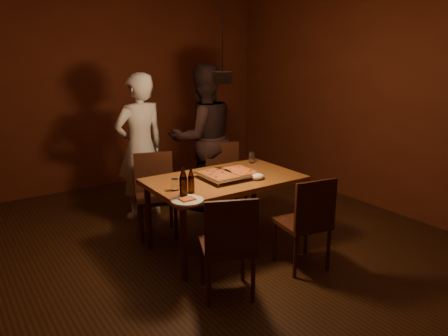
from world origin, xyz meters
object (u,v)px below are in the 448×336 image
diner_white (140,147)px  pizza_tray (228,175)px  chair_far_left (155,187)px  chair_near_right (308,215)px  beer_bottle_a (183,183)px  diner_dark (203,138)px  chair_far_right (225,173)px  pendant_lamp (222,76)px  chair_near_left (229,238)px  plate_slice (187,200)px  dining_table (224,185)px  beer_bottle_b (191,181)px

diner_white → pizza_tray: bearing=100.2°
chair_far_left → chair_near_right: size_ratio=1.10×
chair_far_left → diner_white: size_ratio=0.31×
beer_bottle_a → diner_dark: (1.08, 1.45, 0.02)m
beer_bottle_a → diner_white: diner_white is taller
chair_far_right → beer_bottle_a: size_ratio=1.95×
chair_far_right → pizza_tray: 0.92m
chair_far_left → chair_near_right: same height
beer_bottle_a → pendant_lamp: pendant_lamp is taller
diner_white → chair_near_left: bearing=79.5°
chair_near_right → plate_slice: size_ratio=1.75×
chair_near_right → plate_slice: bearing=167.2°
chair_near_left → chair_near_right: bearing=23.6°
dining_table → beer_bottle_a: (-0.62, -0.30, 0.21)m
dining_table → plate_slice: 0.77m
dining_table → pendant_lamp: bearing=-126.6°
diner_white → pendant_lamp: pendant_lamp is taller
diner_white → pendant_lamp: (0.17, -1.50, 0.89)m
chair_far_right → chair_near_right: same height
chair_near_right → diner_white: bearing=118.1°
pendant_lamp → dining_table: bearing=53.4°
chair_near_left → pizza_tray: bearing=79.0°
pizza_tray → diner_dark: size_ratio=0.30×
chair_near_right → pizza_tray: (-0.33, 0.80, 0.24)m
chair_far_right → dining_table: bearing=72.7°
dining_table → chair_far_right: chair_far_right is taller
chair_far_left → dining_table: bearing=138.9°
chair_near_left → diner_white: (0.17, 2.10, 0.33)m
chair_near_left → chair_near_right: same height
dining_table → diner_white: size_ratio=0.86×
chair_near_left → beer_bottle_b: (0.00, 0.60, 0.33)m
plate_slice → diner_white: (0.31, 1.68, 0.11)m
chair_far_left → diner_white: (0.08, 0.54, 0.33)m
chair_far_right → beer_bottle_b: 1.43m
dining_table → beer_bottle_b: size_ratio=6.65×
chair_near_right → pizza_tray: bearing=121.9°
beer_bottle_a → beer_bottle_b: 0.14m
chair_near_left → diner_dark: diner_dark is taller
beer_bottle_a → diner_dark: diner_dark is taller
chair_far_left → diner_white: bearing=-79.3°
chair_far_left → beer_bottle_a: size_ratio=1.99×
pizza_tray → diner_white: (-0.38, 1.30, 0.09)m
chair_far_left → chair_far_right: 0.92m
dining_table → beer_bottle_b: (-0.51, -0.23, 0.19)m
plate_slice → diner_white: bearing=79.7°
diner_dark → diner_white: bearing=-2.9°
chair_near_left → plate_slice: size_ratio=1.99×
beer_bottle_b → chair_near_left: bearing=-90.4°
plate_slice → chair_near_left: bearing=-72.1°
chair_near_left → pendant_lamp: 1.41m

